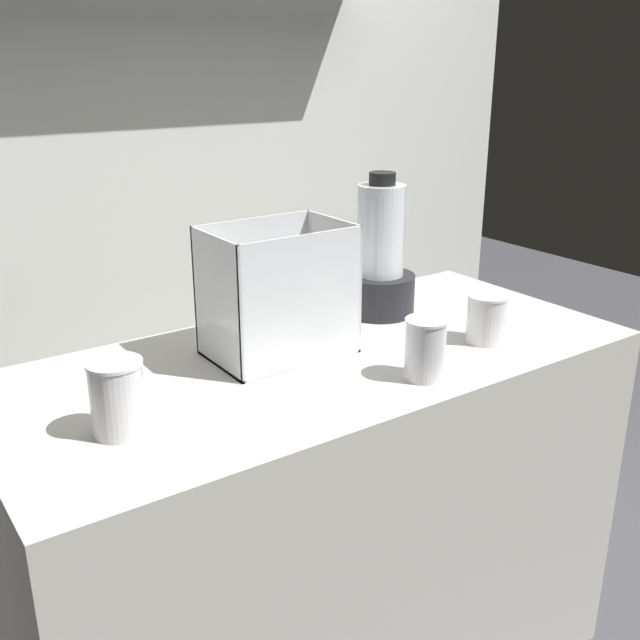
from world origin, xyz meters
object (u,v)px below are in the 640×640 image
Objects in this scene: carrot_display_bin at (275,316)px; juice_cup_mango_far_left at (118,402)px; juice_cup_pomegranate_left at (425,352)px; juice_cup_beet_middle at (486,321)px; blender_pitcher at (380,262)px.

juice_cup_mango_far_left is (-0.41, -0.15, -0.03)m from carrot_display_bin.
juice_cup_beet_middle is at bearing 15.79° from juice_cup_pomegranate_left.
blender_pitcher is 0.31m from juice_cup_beet_middle.
juice_cup_pomegranate_left is 0.26m from juice_cup_beet_middle.
juice_cup_pomegranate_left is (0.58, -0.13, -0.00)m from juice_cup_mango_far_left.
juice_cup_mango_far_left reaches higher than juice_cup_beet_middle.
juice_cup_beet_middle is (0.25, 0.07, -0.01)m from juice_cup_pomegranate_left.
carrot_display_bin is at bearing 20.33° from juice_cup_mango_far_left.
carrot_display_bin reaches higher than juice_cup_mango_far_left.
juice_cup_pomegranate_left is at bearing -57.81° from carrot_display_bin.
blender_pitcher is 0.41m from juice_cup_pomegranate_left.
blender_pitcher is at bearing 63.73° from juice_cup_pomegranate_left.
carrot_display_bin is 2.68× the size of juice_cup_beet_middle.
blender_pitcher is at bearing 17.07° from juice_cup_mango_far_left.
blender_pitcher is 2.81× the size of juice_cup_pomegranate_left.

